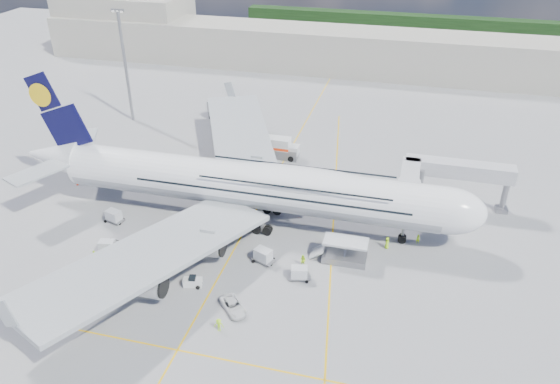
% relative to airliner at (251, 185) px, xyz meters
% --- Properties ---
extents(ground, '(300.00, 300.00, 0.00)m').
position_rel_airliner_xyz_m(ground, '(-0.26, -10.00, -6.87)').
color(ground, gray).
rests_on(ground, ground).
extents(taxi_line_main, '(0.25, 220.00, 0.01)m').
position_rel_airliner_xyz_m(taxi_line_main, '(-0.26, -10.00, -6.86)').
color(taxi_line_main, '#F0B50C').
rests_on(taxi_line_main, ground).
extents(taxi_line_cross, '(120.00, 0.25, 0.01)m').
position_rel_airliner_xyz_m(taxi_line_cross, '(-0.26, -30.00, -6.86)').
color(taxi_line_cross, '#F0B50C').
rests_on(taxi_line_cross, ground).
extents(taxi_line_diag, '(14.16, 99.06, 0.01)m').
position_rel_airliner_xyz_m(taxi_line_diag, '(13.74, -0.00, -6.86)').
color(taxi_line_diag, '#F0B50C').
rests_on(taxi_line_diag, ground).
extents(airliner, '(77.26, 79.15, 23.71)m').
position_rel_airliner_xyz_m(airliner, '(0.00, 0.00, 0.00)').
color(airliner, white).
rests_on(airliner, ground).
extents(jet_bridge, '(18.80, 12.10, 8.50)m').
position_rel_airliner_xyz_m(jet_bridge, '(29.55, 10.94, -0.02)').
color(jet_bridge, '#B7B7BC').
rests_on(jet_bridge, ground).
extents(cargo_loader, '(8.53, 3.20, 3.67)m').
position_rel_airliner_xyz_m(cargo_loader, '(16.56, -7.11, -5.62)').
color(cargo_loader, silver).
rests_on(cargo_loader, ground).
extents(light_mast, '(3.00, 0.70, 25.50)m').
position_rel_airliner_xyz_m(light_mast, '(-40.26, 35.00, 6.34)').
color(light_mast, gray).
rests_on(light_mast, ground).
extents(terminal, '(180.00, 16.00, 12.00)m').
position_rel_airliner_xyz_m(terminal, '(-0.26, 85.00, -0.87)').
color(terminal, '#B2AD9E').
rests_on(terminal, ground).
extents(hangar, '(40.00, 22.00, 18.00)m').
position_rel_airliner_xyz_m(hangar, '(-70.26, 90.00, 2.13)').
color(hangar, '#B2AD9E').
rests_on(hangar, ground).
extents(tree_line, '(160.00, 6.00, 8.00)m').
position_rel_airliner_xyz_m(tree_line, '(39.74, 130.00, -2.87)').
color(tree_line, '#193814').
rests_on(tree_line, ground).
extents(dolly_row_a, '(3.41, 2.24, 2.00)m').
position_rel_airliner_xyz_m(dolly_row_a, '(-18.81, -13.99, -5.79)').
color(dolly_row_a, gray).
rests_on(dolly_row_a, ground).
extents(dolly_row_b, '(3.54, 2.61, 2.00)m').
position_rel_airliner_xyz_m(dolly_row_b, '(-18.48, -21.23, -5.79)').
color(dolly_row_b, gray).
rests_on(dolly_row_b, ground).
extents(dolly_row_c, '(3.62, 2.30, 0.50)m').
position_rel_airliner_xyz_m(dolly_row_c, '(-18.17, -10.55, -6.48)').
color(dolly_row_c, gray).
rests_on(dolly_row_c, ground).
extents(dolly_back, '(3.64, 2.59, 2.08)m').
position_rel_airliner_xyz_m(dolly_back, '(-22.17, -6.08, -5.75)').
color(dolly_back, gray).
rests_on(dolly_back, ground).
extents(dolly_nose_far, '(3.44, 2.32, 2.00)m').
position_rel_airliner_xyz_m(dolly_nose_far, '(11.08, -12.99, -5.79)').
color(dolly_nose_far, gray).
rests_on(dolly_nose_far, ground).
extents(dolly_nose_near, '(3.86, 2.96, 2.17)m').
position_rel_airliner_xyz_m(dolly_nose_near, '(4.97, -10.38, -5.70)').
color(dolly_nose_near, gray).
rests_on(dolly_nose_near, ground).
extents(baggage_tug, '(2.81, 1.74, 1.63)m').
position_rel_airliner_xyz_m(baggage_tug, '(-3.05, -18.28, -6.15)').
color(baggage_tug, silver).
rests_on(baggage_tug, ground).
extents(catering_truck_inner, '(7.28, 2.88, 4.35)m').
position_rel_airliner_xyz_m(catering_truck_inner, '(-1.27, 24.23, -4.82)').
color(catering_truck_inner, gray).
rests_on(catering_truck_inner, ground).
extents(catering_truck_outer, '(8.11, 5.58, 4.47)m').
position_rel_airliner_xyz_m(catering_truck_outer, '(-19.37, 39.73, -4.79)').
color(catering_truck_outer, gray).
rests_on(catering_truck_outer, ground).
extents(service_van, '(5.06, 5.18, 1.38)m').
position_rel_airliner_xyz_m(service_van, '(4.05, -21.55, -6.18)').
color(service_van, silver).
rests_on(service_van, ground).
extents(crew_nose, '(0.65, 0.50, 1.61)m').
position_rel_airliner_xyz_m(crew_nose, '(27.18, 0.29, -6.06)').
color(crew_nose, '#B0ED19').
rests_on(crew_nose, ground).
extents(crew_loader, '(1.17, 1.05, 1.98)m').
position_rel_airliner_xyz_m(crew_loader, '(10.96, -9.96, -5.88)').
color(crew_loader, '#B9EE19').
rests_on(crew_loader, ground).
extents(crew_wing, '(0.76, 1.26, 2.01)m').
position_rel_airliner_xyz_m(crew_wing, '(-19.37, -16.72, -5.86)').
color(crew_wing, '#BEFF1A').
rests_on(crew_wing, ground).
extents(crew_van, '(0.85, 1.10, 2.00)m').
position_rel_airliner_xyz_m(crew_van, '(22.56, -2.23, -5.87)').
color(crew_van, '#BAFF1A').
rests_on(crew_van, ground).
extents(crew_tug, '(1.34, 0.91, 1.92)m').
position_rel_airliner_xyz_m(crew_tug, '(3.53, -25.62, -5.91)').
color(crew_tug, '#A5E818').
rests_on(crew_tug, ground).
extents(cone_nose, '(0.48, 0.48, 0.61)m').
position_rel_airliner_xyz_m(cone_nose, '(32.64, 6.06, -6.57)').
color(cone_nose, '#FF390D').
rests_on(cone_nose, ground).
extents(cone_wing_left_inner, '(0.47, 0.47, 0.60)m').
position_rel_airliner_xyz_m(cone_wing_left_inner, '(-9.94, 11.06, -6.58)').
color(cone_wing_left_inner, '#FF390D').
rests_on(cone_wing_left_inner, ground).
extents(cone_wing_left_outer, '(0.45, 0.45, 0.58)m').
position_rel_airliner_xyz_m(cone_wing_left_outer, '(-6.44, 17.21, -6.59)').
color(cone_wing_left_outer, '#FF390D').
rests_on(cone_wing_left_outer, ground).
extents(cone_wing_right_inner, '(0.38, 0.38, 0.49)m').
position_rel_airliner_xyz_m(cone_wing_right_inner, '(-13.60, -8.69, -6.63)').
color(cone_wing_right_inner, '#FF390D').
rests_on(cone_wing_right_inner, ground).
extents(cone_wing_right_outer, '(0.44, 0.44, 0.56)m').
position_rel_airliner_xyz_m(cone_wing_right_outer, '(-10.15, -19.90, -6.60)').
color(cone_wing_right_outer, '#FF390D').
rests_on(cone_wing_right_outer, ground).
extents(cone_tail, '(0.46, 0.46, 0.58)m').
position_rel_airliner_xyz_m(cone_tail, '(-35.22, 3.49, -6.59)').
color(cone_tail, '#FF390D').
rests_on(cone_tail, ground).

